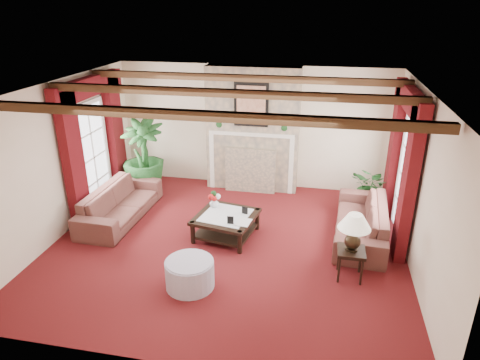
% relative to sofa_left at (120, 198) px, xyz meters
% --- Properties ---
extents(floor, '(6.00, 6.00, 0.00)m').
position_rel_sofa_left_xyz_m(floor, '(2.25, -0.56, -0.42)').
color(floor, '#4C0D11').
rests_on(floor, ground).
extents(ceiling, '(6.00, 6.00, 0.00)m').
position_rel_sofa_left_xyz_m(ceiling, '(2.25, -0.56, 2.28)').
color(ceiling, white).
rests_on(ceiling, floor).
extents(back_wall, '(6.00, 0.02, 2.70)m').
position_rel_sofa_left_xyz_m(back_wall, '(2.25, 2.19, 0.93)').
color(back_wall, beige).
rests_on(back_wall, ground).
extents(left_wall, '(0.02, 5.50, 2.70)m').
position_rel_sofa_left_xyz_m(left_wall, '(-0.75, -0.56, 0.93)').
color(left_wall, beige).
rests_on(left_wall, ground).
extents(right_wall, '(0.02, 5.50, 2.70)m').
position_rel_sofa_left_xyz_m(right_wall, '(5.25, -0.56, 0.93)').
color(right_wall, beige).
rests_on(right_wall, ground).
extents(ceiling_beams, '(6.00, 3.00, 0.12)m').
position_rel_sofa_left_xyz_m(ceiling_beams, '(2.25, -0.56, 2.22)').
color(ceiling_beams, '#352110').
rests_on(ceiling_beams, ceiling).
extents(fireplace, '(2.00, 0.52, 2.70)m').
position_rel_sofa_left_xyz_m(fireplace, '(2.25, 1.99, 2.28)').
color(fireplace, tan).
rests_on(fireplace, ground).
extents(french_door_left, '(0.10, 1.10, 2.16)m').
position_rel_sofa_left_xyz_m(french_door_left, '(-0.72, 0.44, 1.71)').
color(french_door_left, white).
rests_on(french_door_left, ground).
extents(french_door_right, '(0.10, 1.10, 2.16)m').
position_rel_sofa_left_xyz_m(french_door_right, '(5.22, 0.44, 1.71)').
color(french_door_right, white).
rests_on(french_door_right, ground).
extents(curtains_left, '(0.20, 2.40, 2.55)m').
position_rel_sofa_left_xyz_m(curtains_left, '(-0.61, 0.44, 2.13)').
color(curtains_left, '#47090F').
rests_on(curtains_left, ground).
extents(curtains_right, '(0.20, 2.40, 2.55)m').
position_rel_sofa_left_xyz_m(curtains_right, '(5.11, 0.44, 2.13)').
color(curtains_right, '#47090F').
rests_on(curtains_right, ground).
extents(sofa_left, '(2.19, 0.76, 0.84)m').
position_rel_sofa_left_xyz_m(sofa_left, '(0.00, 0.00, 0.00)').
color(sofa_left, '#360E1D').
rests_on(sofa_left, ground).
extents(sofa_right, '(2.26, 0.92, 0.85)m').
position_rel_sofa_left_xyz_m(sofa_right, '(4.53, 0.18, 0.00)').
color(sofa_right, '#360E1D').
rests_on(sofa_right, ground).
extents(potted_palm, '(0.96, 1.66, 0.91)m').
position_rel_sofa_left_xyz_m(potted_palm, '(-0.05, 1.35, 0.03)').
color(potted_palm, black).
rests_on(potted_palm, ground).
extents(small_plant, '(1.65, 1.65, 0.68)m').
position_rel_sofa_left_xyz_m(small_plant, '(4.82, 1.43, -0.08)').
color(small_plant, black).
rests_on(small_plant, ground).
extents(coffee_table, '(1.17, 1.17, 0.41)m').
position_rel_sofa_left_xyz_m(coffee_table, '(2.17, -0.29, -0.21)').
color(coffee_table, black).
rests_on(coffee_table, ground).
extents(side_table, '(0.42, 0.42, 0.48)m').
position_rel_sofa_left_xyz_m(side_table, '(4.30, -1.14, -0.18)').
color(side_table, black).
rests_on(side_table, ground).
extents(ottoman, '(0.72, 0.72, 0.42)m').
position_rel_sofa_left_xyz_m(ottoman, '(1.98, -1.83, -0.21)').
color(ottoman, '#9F97AB').
rests_on(ottoman, ground).
extents(table_lamp, '(0.48, 0.48, 0.61)m').
position_rel_sofa_left_xyz_m(table_lamp, '(4.30, -1.14, 0.37)').
color(table_lamp, black).
rests_on(table_lamp, side_table).
extents(flower_vase, '(0.27, 0.27, 0.17)m').
position_rel_sofa_left_xyz_m(flower_vase, '(1.89, -0.00, 0.08)').
color(flower_vase, silver).
rests_on(flower_vase, coffee_table).
extents(book, '(0.23, 0.08, 0.30)m').
position_rel_sofa_left_xyz_m(book, '(2.42, -0.50, 0.14)').
color(book, black).
rests_on(book, coffee_table).
extents(photo_frame_a, '(0.11, 0.02, 0.15)m').
position_rel_sofa_left_xyz_m(photo_frame_a, '(2.32, -0.59, 0.06)').
color(photo_frame_a, black).
rests_on(photo_frame_a, coffee_table).
extents(photo_frame_b, '(0.11, 0.05, 0.14)m').
position_rel_sofa_left_xyz_m(photo_frame_b, '(2.49, -0.17, 0.06)').
color(photo_frame_b, black).
rests_on(photo_frame_b, coffee_table).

